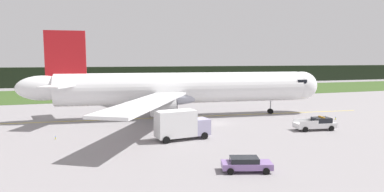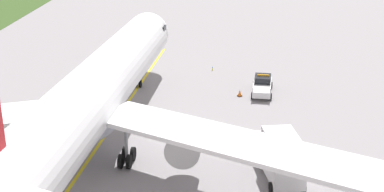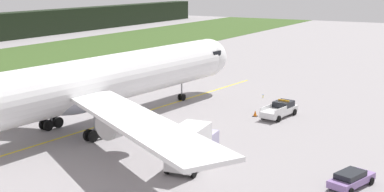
# 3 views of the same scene
# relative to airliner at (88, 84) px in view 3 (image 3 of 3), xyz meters

# --- Properties ---
(ground) EXTENTS (320.00, 320.00, 0.00)m
(ground) POSITION_rel_airliner_xyz_m (3.62, -6.98, -4.96)
(ground) COLOR gray
(taxiway_centerline_main) EXTENTS (67.37, 6.90, 0.01)m
(taxiway_centerline_main) POSITION_rel_airliner_xyz_m (0.64, -0.06, -4.96)
(taxiway_centerline_main) COLOR yellow
(taxiway_centerline_main) RESTS_ON ground
(airliner) EXTENTS (52.24, 49.63, 14.48)m
(airliner) POSITION_rel_airliner_xyz_m (0.00, 0.00, 0.00)
(airliner) COLOR white
(airliner) RESTS_ON ground
(ops_pickup_truck) EXTENTS (6.02, 2.90, 1.94)m
(ops_pickup_truck) POSITION_rel_airliner_xyz_m (15.12, -16.15, -4.06)
(ops_pickup_truck) COLOR silver
(ops_pickup_truck) RESTS_ON ground
(catering_truck) EXTENTS (7.04, 3.37, 3.86)m
(catering_truck) POSITION_rel_airliner_xyz_m (-4.64, -15.49, -3.03)
(catering_truck) COLOR #A6A1C4
(catering_truck) RESTS_ON ground
(staff_car) EXTENTS (4.75, 2.95, 1.30)m
(staff_car) POSITION_rel_airliner_xyz_m (-2.38, -28.61, -4.26)
(staff_car) COLOR #8766A7
(staff_car) RESTS_ON ground
(apron_cone) EXTENTS (0.58, 0.58, 0.73)m
(apron_cone) POSITION_rel_airliner_xyz_m (13.89, -13.50, -4.61)
(apron_cone) COLOR black
(apron_cone) RESTS_ON ground
(taxiway_edge_light_east) EXTENTS (0.12, 0.12, 0.50)m
(taxiway_edge_light_east) POSITION_rel_airliner_xyz_m (23.55, -10.51, -4.69)
(taxiway_edge_light_east) COLOR yellow
(taxiway_edge_light_east) RESTS_ON ground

